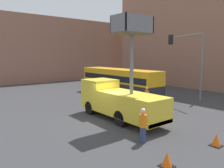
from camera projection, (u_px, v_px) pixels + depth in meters
name	position (u px, v px, depth m)	size (l,w,h in m)	color
ground_plane	(109.00, 119.00, 15.70)	(120.00, 120.00, 0.00)	#38383A
building_backdrop_far	(8.00, 50.00, 37.64)	(44.00, 10.00, 11.17)	#936651
building_backdrop_side	(208.00, 29.00, 32.71)	(10.00, 28.00, 16.97)	#936651
utility_truck	(118.00, 98.00, 15.63)	(2.43, 7.35, 7.04)	yellow
city_bus	(119.00, 80.00, 24.88)	(2.48, 11.26, 3.04)	#232328
traffic_light_pole	(192.00, 55.00, 21.37)	(3.94, 3.68, 6.77)	slate
road_worker_near_truck	(143.00, 125.00, 11.34)	(0.38, 0.38, 1.86)	navy
road_worker_directing	(147.00, 96.00, 19.96)	(0.38, 0.38, 1.74)	navy
traffic_cone_near_truck	(216.00, 140.00, 11.01)	(0.55, 0.55, 0.63)	black
traffic_cone_mid_road	(167.00, 160.00, 8.95)	(0.55, 0.55, 0.63)	black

